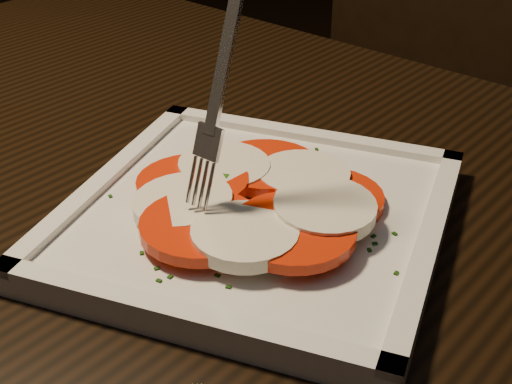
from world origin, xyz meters
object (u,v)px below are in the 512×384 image
(table, at_px, (200,334))
(fork, at_px, (230,68))
(plate, at_px, (256,219))
(chair, at_px, (402,112))

(table, relative_size, fork, 7.31)
(plate, relative_size, fork, 1.50)
(chair, height_order, plate, chair)
(chair, relative_size, plate, 3.59)
(table, height_order, plate, plate)
(plate, xyz_separation_m, fork, (-0.01, -0.01, 0.11))
(chair, bearing_deg, fork, -70.75)
(fork, bearing_deg, chair, 106.68)
(plate, height_order, fork, fork)
(table, xyz_separation_m, chair, (-0.16, 0.71, -0.12))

